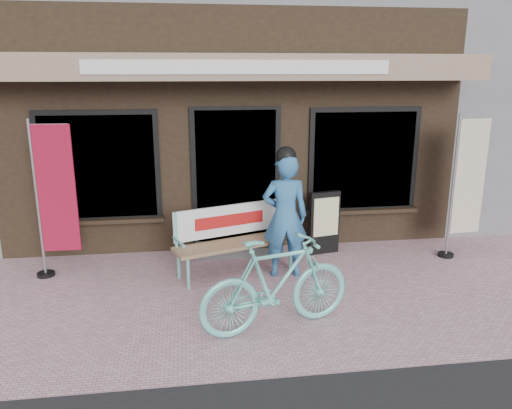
{
  "coord_description": "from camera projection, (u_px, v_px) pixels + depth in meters",
  "views": [
    {
      "loc": [
        -0.71,
        -5.4,
        2.71
      ],
      "look_at": [
        0.13,
        0.7,
        1.05
      ],
      "focal_mm": 35.0,
      "sensor_mm": 36.0,
      "label": 1
    }
  ],
  "objects": [
    {
      "name": "ground",
      "position": [
        253.0,
        305.0,
        5.97
      ],
      "size": [
        70.0,
        70.0,
        0.0
      ],
      "primitive_type": "plane",
      "color": "#C99AA7",
      "rests_on": "ground"
    },
    {
      "name": "menu_stand",
      "position": [
        324.0,
        222.0,
        7.53
      ],
      "size": [
        0.49,
        0.2,
        0.96
      ],
      "rotation": [
        0.0,
        0.0,
        0.21
      ],
      "color": "black",
      "rests_on": "ground"
    },
    {
      "name": "nobori_red",
      "position": [
        54.0,
        198.0,
        6.54
      ],
      "size": [
        0.62,
        0.24,
        2.13
      ],
      "rotation": [
        0.0,
        0.0,
        -0.03
      ],
      "color": "gray",
      "rests_on": "ground"
    },
    {
      "name": "bicycle",
      "position": [
        276.0,
        284.0,
        5.29
      ],
      "size": [
        1.8,
        0.92,
        1.04
      ],
      "primitive_type": "imported",
      "rotation": [
        0.0,
        0.0,
        1.83
      ],
      "color": "#6BD1C3",
      "rests_on": "ground"
    },
    {
      "name": "bench",
      "position": [
        233.0,
        234.0,
        6.84
      ],
      "size": [
        1.75,
        0.96,
        0.92
      ],
      "rotation": [
        0.0,
        0.0,
        0.33
      ],
      "color": "#6BD1C3",
      "rests_on": "ground"
    },
    {
      "name": "nobori_cream",
      "position": [
        466.0,
        185.0,
        7.27
      ],
      "size": [
        0.63,
        0.25,
        2.12
      ],
      "rotation": [
        0.0,
        0.0,
        0.09
      ],
      "color": "gray",
      "rests_on": "ground"
    },
    {
      "name": "storefront",
      "position": [
        220.0,
        56.0,
        9.93
      ],
      "size": [
        7.0,
        6.77,
        6.0
      ],
      "color": "black",
      "rests_on": "ground"
    },
    {
      "name": "person",
      "position": [
        285.0,
        214.0,
        6.62
      ],
      "size": [
        0.63,
        0.44,
        1.77
      ],
      "rotation": [
        0.0,
        0.0,
        -0.07
      ],
      "color": "teal",
      "rests_on": "ground"
    }
  ]
}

